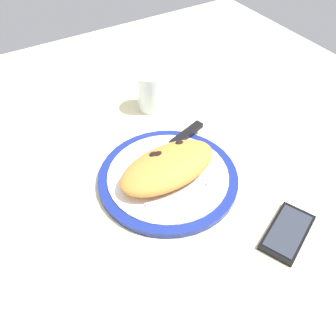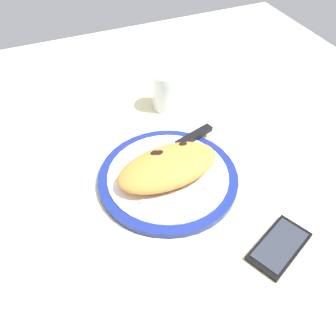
{
  "view_description": "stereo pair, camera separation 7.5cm",
  "coord_description": "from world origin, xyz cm",
  "px_view_note": "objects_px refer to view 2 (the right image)",
  "views": [
    {
      "loc": [
        -27.06,
        -44.6,
        57.47
      ],
      "look_at": [
        0.0,
        0.0,
        3.76
      ],
      "focal_mm": 38.26,
      "sensor_mm": 36.0,
      "label": 1
    },
    {
      "loc": [
        -20.41,
        -48.01,
        57.47
      ],
      "look_at": [
        0.0,
        0.0,
        3.76
      ],
      "focal_mm": 38.26,
      "sensor_mm": 36.0,
      "label": 2
    }
  ],
  "objects_px": {
    "water_glass": "(166,93)",
    "smartphone": "(279,246)",
    "fork": "(189,190)",
    "calzone": "(167,165)",
    "plate": "(168,177)",
    "knife": "(185,141)"
  },
  "relations": [
    {
      "from": "water_glass",
      "to": "smartphone",
      "type": "bearing_deg",
      "value": -87.37
    },
    {
      "from": "fork",
      "to": "water_glass",
      "type": "relative_size",
      "value": 1.74
    },
    {
      "from": "calzone",
      "to": "smartphone",
      "type": "xyz_separation_m",
      "value": [
        0.12,
        -0.24,
        -0.04
      ]
    },
    {
      "from": "fork",
      "to": "smartphone",
      "type": "relative_size",
      "value": 1.23
    },
    {
      "from": "smartphone",
      "to": "calzone",
      "type": "bearing_deg",
      "value": 117.05
    },
    {
      "from": "plate",
      "to": "water_glass",
      "type": "xyz_separation_m",
      "value": [
        0.1,
        0.25,
        0.03
      ]
    },
    {
      "from": "plate",
      "to": "water_glass",
      "type": "relative_size",
      "value": 2.98
    },
    {
      "from": "smartphone",
      "to": "water_glass",
      "type": "relative_size",
      "value": 1.41
    },
    {
      "from": "fork",
      "to": "smartphone",
      "type": "distance_m",
      "value": 0.2
    },
    {
      "from": "knife",
      "to": "smartphone",
      "type": "height_order",
      "value": "knife"
    },
    {
      "from": "plate",
      "to": "water_glass",
      "type": "height_order",
      "value": "water_glass"
    },
    {
      "from": "water_glass",
      "to": "calzone",
      "type": "bearing_deg",
      "value": -112.31
    },
    {
      "from": "calzone",
      "to": "fork",
      "type": "xyz_separation_m",
      "value": [
        0.02,
        -0.06,
        -0.02
      ]
    },
    {
      "from": "fork",
      "to": "knife",
      "type": "distance_m",
      "value": 0.15
    },
    {
      "from": "knife",
      "to": "fork",
      "type": "bearing_deg",
      "value": -112.09
    },
    {
      "from": "fork",
      "to": "knife",
      "type": "relative_size",
      "value": 0.79
    },
    {
      "from": "plate",
      "to": "calzone",
      "type": "height_order",
      "value": "calzone"
    },
    {
      "from": "water_glass",
      "to": "knife",
      "type": "bearing_deg",
      "value": -97.59
    },
    {
      "from": "smartphone",
      "to": "water_glass",
      "type": "height_order",
      "value": "water_glass"
    },
    {
      "from": "plate",
      "to": "smartphone",
      "type": "distance_m",
      "value": 0.26
    },
    {
      "from": "smartphone",
      "to": "fork",
      "type": "bearing_deg",
      "value": 119.47
    },
    {
      "from": "smartphone",
      "to": "knife",
      "type": "bearing_deg",
      "value": 98.22
    }
  ]
}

